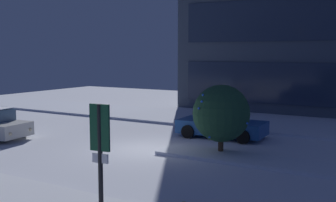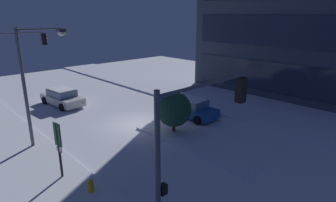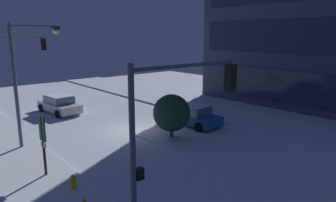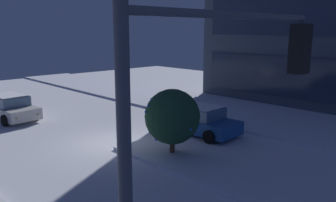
{
  "view_description": "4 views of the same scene",
  "coord_description": "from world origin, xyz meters",
  "px_view_note": "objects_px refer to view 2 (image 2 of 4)",
  "views": [
    {
      "loc": [
        10.0,
        -15.1,
        4.19
      ],
      "look_at": [
        0.09,
        1.65,
        1.98
      ],
      "focal_mm": 45.19,
      "sensor_mm": 36.0,
      "label": 1
    },
    {
      "loc": [
        15.94,
        -11.91,
        7.79
      ],
      "look_at": [
        1.42,
        1.91,
        1.7
      ],
      "focal_mm": 30.29,
      "sensor_mm": 36.0,
      "label": 2
    },
    {
      "loc": [
        17.18,
        -11.48,
        6.5
      ],
      "look_at": [
        2.82,
        0.79,
        2.45
      ],
      "focal_mm": 32.71,
      "sensor_mm": 36.0,
      "label": 3
    },
    {
      "loc": [
        13.4,
        -9.19,
        5.33
      ],
      "look_at": [
        1.29,
        2.33,
        1.92
      ],
      "focal_mm": 37.27,
      "sensor_mm": 36.0,
      "label": 4
    }
  ],
  "objects_px": {
    "car_far": "(191,108)",
    "traffic_light_corner_near_right": "(198,130)",
    "traffic_light_corner_near_left": "(14,55)",
    "parking_info_sign": "(59,144)",
    "car_near": "(62,97)",
    "street_lamp_arched": "(36,70)",
    "fire_hydrant": "(91,187)",
    "decorated_tree_median": "(174,109)"
  },
  "relations": [
    {
      "from": "parking_info_sign",
      "to": "decorated_tree_median",
      "type": "xyz_separation_m",
      "value": [
        -0.27,
        8.04,
        -0.17
      ]
    },
    {
      "from": "traffic_light_corner_near_left",
      "to": "parking_info_sign",
      "type": "xyz_separation_m",
      "value": [
        13.5,
        -2.29,
        -2.7
      ]
    },
    {
      "from": "car_near",
      "to": "car_far",
      "type": "relative_size",
      "value": 1.09
    },
    {
      "from": "car_far",
      "to": "parking_info_sign",
      "type": "relative_size",
      "value": 1.5
    },
    {
      "from": "fire_hydrant",
      "to": "parking_info_sign",
      "type": "relative_size",
      "value": 0.26
    },
    {
      "from": "traffic_light_corner_near_left",
      "to": "car_far",
      "type": "bearing_deg",
      "value": -52.74
    },
    {
      "from": "street_lamp_arched",
      "to": "traffic_light_corner_near_left",
      "type": "bearing_deg",
      "value": 84.67
    },
    {
      "from": "traffic_light_corner_near_left",
      "to": "decorated_tree_median",
      "type": "bearing_deg",
      "value": -66.53
    },
    {
      "from": "parking_info_sign",
      "to": "decorated_tree_median",
      "type": "distance_m",
      "value": 8.04
    },
    {
      "from": "car_far",
      "to": "traffic_light_corner_near_right",
      "type": "relative_size",
      "value": 0.77
    },
    {
      "from": "traffic_light_corner_near_right",
      "to": "traffic_light_corner_near_left",
      "type": "relative_size",
      "value": 0.88
    },
    {
      "from": "car_far",
      "to": "fire_hydrant",
      "type": "height_order",
      "value": "car_far"
    },
    {
      "from": "traffic_light_corner_near_right",
      "to": "street_lamp_arched",
      "type": "relative_size",
      "value": 0.8
    },
    {
      "from": "car_far",
      "to": "fire_hydrant",
      "type": "bearing_deg",
      "value": 106.4
    },
    {
      "from": "car_far",
      "to": "traffic_light_corner_near_left",
      "type": "distance_m",
      "value": 15.39
    },
    {
      "from": "car_near",
      "to": "parking_info_sign",
      "type": "bearing_deg",
      "value": -29.58
    },
    {
      "from": "car_near",
      "to": "traffic_light_corner_near_right",
      "type": "height_order",
      "value": "traffic_light_corner_near_right"
    },
    {
      "from": "traffic_light_corner_near_right",
      "to": "parking_info_sign",
      "type": "relative_size",
      "value": 1.94
    },
    {
      "from": "fire_hydrant",
      "to": "traffic_light_corner_near_left",
      "type": "bearing_deg",
      "value": 173.12
    },
    {
      "from": "car_near",
      "to": "decorated_tree_median",
      "type": "bearing_deg",
      "value": 8.24
    },
    {
      "from": "decorated_tree_median",
      "to": "car_far",
      "type": "bearing_deg",
      "value": 112.78
    },
    {
      "from": "car_near",
      "to": "street_lamp_arched",
      "type": "height_order",
      "value": "street_lamp_arched"
    },
    {
      "from": "parking_info_sign",
      "to": "fire_hydrant",
      "type": "bearing_deg",
      "value": -85.41
    },
    {
      "from": "parking_info_sign",
      "to": "decorated_tree_median",
      "type": "relative_size",
      "value": 1.02
    },
    {
      "from": "street_lamp_arched",
      "to": "fire_hydrant",
      "type": "height_order",
      "value": "street_lamp_arched"
    },
    {
      "from": "traffic_light_corner_near_right",
      "to": "parking_info_sign",
      "type": "bearing_deg",
      "value": 108.93
    },
    {
      "from": "traffic_light_corner_near_left",
      "to": "fire_hydrant",
      "type": "relative_size",
      "value": 8.52
    },
    {
      "from": "traffic_light_corner_near_right",
      "to": "decorated_tree_median",
      "type": "height_order",
      "value": "traffic_light_corner_near_right"
    },
    {
      "from": "decorated_tree_median",
      "to": "fire_hydrant",
      "type": "bearing_deg",
      "value": -72.55
    },
    {
      "from": "traffic_light_corner_near_left",
      "to": "fire_hydrant",
      "type": "distance_m",
      "value": 16.3
    },
    {
      "from": "car_near",
      "to": "parking_info_sign",
      "type": "distance_m",
      "value": 12.89
    },
    {
      "from": "traffic_light_corner_near_right",
      "to": "parking_info_sign",
      "type": "xyz_separation_m",
      "value": [
        -6.7,
        -2.3,
        -2.1
      ]
    },
    {
      "from": "car_near",
      "to": "parking_info_sign",
      "type": "relative_size",
      "value": 1.64
    },
    {
      "from": "parking_info_sign",
      "to": "car_near",
      "type": "bearing_deg",
      "value": 59.69
    },
    {
      "from": "car_near",
      "to": "car_far",
      "type": "height_order",
      "value": "same"
    },
    {
      "from": "car_near",
      "to": "traffic_light_corner_near_right",
      "type": "distance_m",
      "value": 18.94
    },
    {
      "from": "traffic_light_corner_near_left",
      "to": "parking_info_sign",
      "type": "height_order",
      "value": "traffic_light_corner_near_left"
    },
    {
      "from": "car_far",
      "to": "car_near",
      "type": "bearing_deg",
      "value": 28.39
    },
    {
      "from": "traffic_light_corner_near_left",
      "to": "street_lamp_arched",
      "type": "distance_m",
      "value": 9.0
    },
    {
      "from": "car_far",
      "to": "traffic_light_corner_near_right",
      "type": "distance_m",
      "value": 12.71
    },
    {
      "from": "street_lamp_arched",
      "to": "traffic_light_corner_near_right",
      "type": "bearing_deg",
      "value": -80.29
    },
    {
      "from": "traffic_light_corner_near_right",
      "to": "traffic_light_corner_near_left",
      "type": "height_order",
      "value": "traffic_light_corner_near_left"
    }
  ]
}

